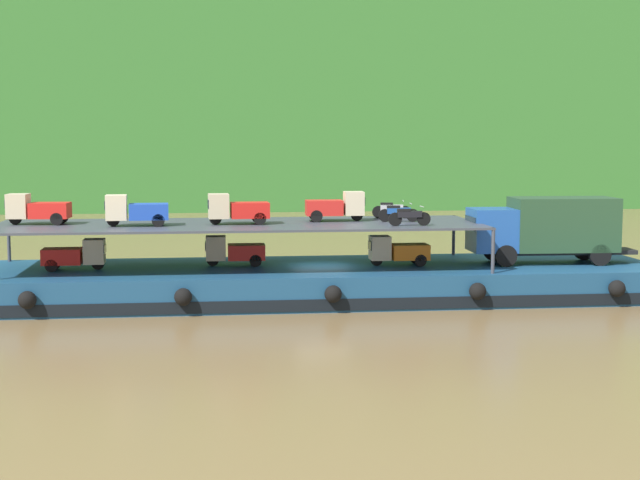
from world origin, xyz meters
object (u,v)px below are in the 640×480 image
at_px(mini_truck_lower_stern, 75,255).
at_px(mini_truck_upper_fore, 237,209).
at_px(mini_truck_lower_aft, 234,251).
at_px(mini_truck_upper_mid, 136,210).
at_px(cargo_barge, 322,282).
at_px(mini_truck_lower_mid, 398,251).
at_px(motorcycle_upper_centre, 398,213).
at_px(motorcycle_upper_stbd, 391,209).
at_px(mini_truck_upper_stern, 37,209).
at_px(motorcycle_upper_port, 409,216).
at_px(mini_truck_upper_bow, 336,206).
at_px(covered_lorry, 547,227).

height_order(mini_truck_lower_stern, mini_truck_upper_fore, mini_truck_upper_fore).
height_order(mini_truck_lower_aft, mini_truck_upper_mid, mini_truck_upper_mid).
bearing_deg(mini_truck_upper_fore, cargo_barge, 4.68).
height_order(mini_truck_lower_mid, motorcycle_upper_centre, motorcycle_upper_centre).
bearing_deg(motorcycle_upper_centre, mini_truck_upper_mid, -176.70).
relative_size(mini_truck_lower_aft, motorcycle_upper_stbd, 1.45).
height_order(mini_truck_lower_aft, mini_truck_lower_mid, same).
height_order(mini_truck_lower_mid, motorcycle_upper_stbd, motorcycle_upper_stbd).
height_order(motorcycle_upper_centre, motorcycle_upper_stbd, same).
distance_m(mini_truck_upper_stern, motorcycle_upper_centre, 16.39).
distance_m(mini_truck_lower_stern, mini_truck_upper_mid, 3.45).
distance_m(mini_truck_lower_aft, mini_truck_upper_mid, 4.92).
relative_size(mini_truck_lower_stern, motorcycle_upper_centre, 1.45).
bearing_deg(motorcycle_upper_port, cargo_barge, 151.35).
xyz_separation_m(mini_truck_lower_stern, mini_truck_upper_fore, (7.22, -0.25, 2.00)).
bearing_deg(mini_truck_lower_stern, cargo_barge, 0.33).
bearing_deg(cargo_barge, mini_truck_lower_mid, -3.42).
bearing_deg(motorcycle_upper_centre, mini_truck_lower_mid, -105.38).
bearing_deg(mini_truck_lower_mid, mini_truck_lower_stern, 179.43).
xyz_separation_m(mini_truck_upper_stern, motorcycle_upper_centre, (16.37, -0.60, -0.26)).
distance_m(mini_truck_lower_mid, mini_truck_upper_fore, 7.65).
bearing_deg(motorcycle_upper_stbd, mini_truck_upper_stern, -175.06).
distance_m(mini_truck_lower_mid, motorcycle_upper_centre, 1.76).
height_order(cargo_barge, mini_truck_lower_mid, mini_truck_lower_mid).
distance_m(mini_truck_upper_mid, mini_truck_upper_bow, 9.21).
relative_size(mini_truck_lower_stern, mini_truck_upper_bow, 1.00).
xyz_separation_m(cargo_barge, mini_truck_upper_stern, (-12.81, 0.63, 3.44)).
xyz_separation_m(mini_truck_lower_mid, mini_truck_upper_fore, (-7.38, -0.11, 2.00)).
relative_size(cargo_barge, motorcycle_upper_port, 16.36).
bearing_deg(mini_truck_lower_stern, mini_truck_lower_aft, 5.21).
distance_m(covered_lorry, motorcycle_upper_port, 7.19).
xyz_separation_m(mini_truck_lower_stern, mini_truck_upper_stern, (-1.71, 0.70, 2.00)).
bearing_deg(mini_truck_upper_mid, mini_truck_upper_fore, 4.29).
bearing_deg(motorcycle_upper_stbd, mini_truck_lower_mid, -93.27).
xyz_separation_m(mini_truck_lower_aft, mini_truck_upper_mid, (-4.32, -1.23, 2.00)).
bearing_deg(mini_truck_upper_fore, mini_truck_upper_stern, 173.92).
distance_m(mini_truck_upper_stern, motorcycle_upper_port, 16.65).
bearing_deg(covered_lorry, mini_truck_upper_stern, 177.73).
xyz_separation_m(covered_lorry, mini_truck_upper_stern, (-23.39, 0.93, 1.00)).
bearing_deg(mini_truck_upper_mid, mini_truck_upper_stern, 163.91).
distance_m(covered_lorry, mini_truck_lower_stern, 21.71).
bearing_deg(motorcycle_upper_stbd, motorcycle_upper_port, -89.90).
height_order(mini_truck_upper_fore, motorcycle_upper_port, mini_truck_upper_fore).
relative_size(mini_truck_lower_aft, mini_truck_upper_bow, 1.00).
distance_m(cargo_barge, mini_truck_lower_stern, 11.19).
xyz_separation_m(mini_truck_upper_mid, motorcycle_upper_port, (11.98, -1.33, -0.26)).
height_order(mini_truck_lower_aft, mini_truck_upper_bow, mini_truck_upper_bow).
bearing_deg(motorcycle_upper_port, mini_truck_lower_aft, 161.47).
height_order(mini_truck_upper_stern, mini_truck_upper_mid, same).
bearing_deg(mini_truck_lower_stern, mini_truck_lower_mid, -0.57).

